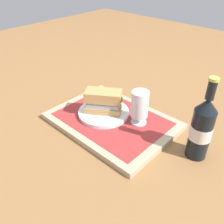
{
  "coord_description": "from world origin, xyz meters",
  "views": [
    {
      "loc": [
        0.5,
        -0.53,
        0.54
      ],
      "look_at": [
        0.0,
        0.0,
        0.05
      ],
      "focal_mm": 39.22,
      "sensor_mm": 36.0,
      "label": 1
    }
  ],
  "objects_px": {
    "beer_glass": "(140,106)",
    "sandwich": "(105,101)",
    "plate": "(104,112)",
    "beer_bottle": "(202,128)"
  },
  "relations": [
    {
      "from": "beer_glass",
      "to": "sandwich",
      "type": "bearing_deg",
      "value": -161.21
    },
    {
      "from": "plate",
      "to": "beer_glass",
      "type": "height_order",
      "value": "beer_glass"
    },
    {
      "from": "plate",
      "to": "beer_bottle",
      "type": "height_order",
      "value": "beer_bottle"
    },
    {
      "from": "beer_glass",
      "to": "beer_bottle",
      "type": "relative_size",
      "value": 0.47
    },
    {
      "from": "plate",
      "to": "sandwich",
      "type": "height_order",
      "value": "sandwich"
    },
    {
      "from": "plate",
      "to": "sandwich",
      "type": "xyz_separation_m",
      "value": [
        0.0,
        0.0,
        0.05
      ]
    },
    {
      "from": "sandwich",
      "to": "beer_bottle",
      "type": "distance_m",
      "value": 0.35
    },
    {
      "from": "beer_bottle",
      "to": "beer_glass",
      "type": "bearing_deg",
      "value": -177.23
    },
    {
      "from": "sandwich",
      "to": "beer_bottle",
      "type": "bearing_deg",
      "value": -24.85
    },
    {
      "from": "plate",
      "to": "beer_glass",
      "type": "xyz_separation_m",
      "value": [
        0.13,
        0.04,
        0.06
      ]
    }
  ]
}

